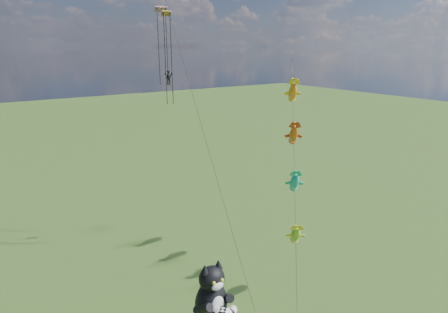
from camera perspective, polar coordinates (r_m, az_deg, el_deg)
cat_kite_rig at (r=21.96m, az=-1.44°, el=-21.58°), size 2.16×3.98×9.75m
fish_windsock_rig at (r=34.72m, az=10.64°, el=-0.26°), size 10.17×12.45×19.63m
parafoil_rig at (r=37.99m, az=-8.27°, el=13.71°), size 2.00×17.54×27.08m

